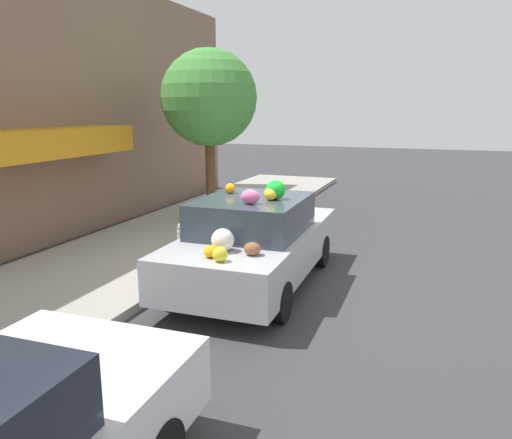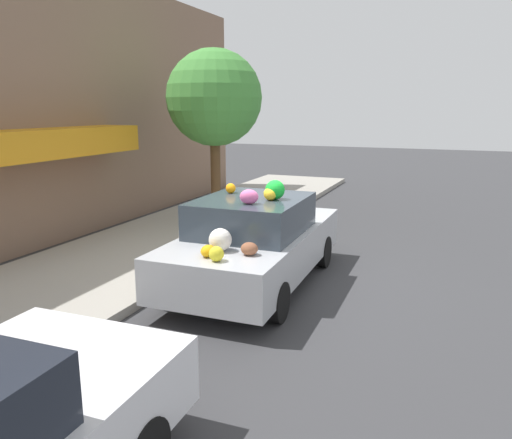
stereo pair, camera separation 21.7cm
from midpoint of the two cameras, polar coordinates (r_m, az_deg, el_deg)
The scene contains 6 objects.
ground_plane at distance 8.33m, azimuth 0.41°, elevation -7.29°, with size 60.00×60.00×0.00m, color #38383A.
sidewalk_curb at distance 9.59m, azimuth -14.79°, elevation -4.57°, with size 24.00×3.20×0.14m.
building_facade at distance 10.69m, azimuth -25.32°, elevation 11.56°, with size 18.00×1.20×5.81m.
street_tree at distance 12.23m, azimuth -4.27°, elevation 13.63°, with size 2.29×2.29×4.08m.
fire_hydrant at distance 9.11m, azimuth -7.50°, elevation -2.44°, with size 0.20×0.20×0.70m.
art_car at distance 8.05m, azimuth 0.68°, elevation -2.43°, with size 4.21×1.88×1.77m.
Camera 2 is at (-7.23, -3.01, 2.84)m, focal length 35.00 mm.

